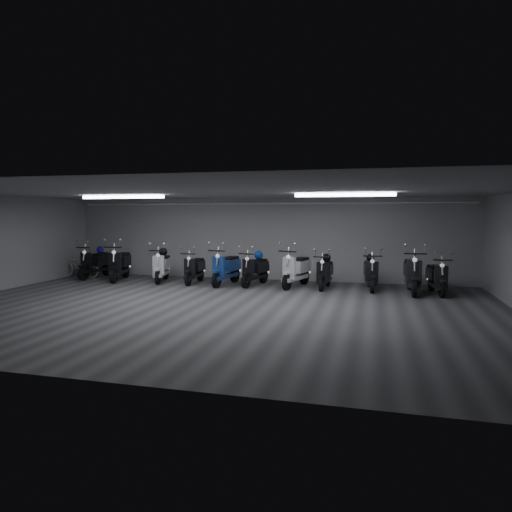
% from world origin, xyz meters
% --- Properties ---
extents(floor, '(14.00, 10.00, 0.01)m').
position_xyz_m(floor, '(0.00, 0.00, -0.01)').
color(floor, '#3E3E40').
rests_on(floor, ground).
extents(ceiling, '(14.00, 10.00, 0.01)m').
position_xyz_m(ceiling, '(0.00, 0.00, 2.80)').
color(ceiling, gray).
rests_on(ceiling, ground).
extents(back_wall, '(14.00, 0.01, 2.80)m').
position_xyz_m(back_wall, '(0.00, 5.00, 1.40)').
color(back_wall, gray).
rests_on(back_wall, ground).
extents(front_wall, '(14.00, 0.01, 2.80)m').
position_xyz_m(front_wall, '(0.00, -5.00, 1.40)').
color(front_wall, gray).
rests_on(front_wall, ground).
extents(fluor_strip_left, '(2.40, 0.18, 0.08)m').
position_xyz_m(fluor_strip_left, '(-3.00, 1.00, 2.74)').
color(fluor_strip_left, white).
rests_on(fluor_strip_left, ceiling).
extents(fluor_strip_right, '(2.40, 0.18, 0.08)m').
position_xyz_m(fluor_strip_right, '(3.00, 1.00, 2.74)').
color(fluor_strip_right, white).
rests_on(fluor_strip_right, ceiling).
extents(conduit, '(13.60, 0.05, 0.05)m').
position_xyz_m(conduit, '(0.00, 4.92, 2.62)').
color(conduit, white).
rests_on(conduit, back_wall).
extents(scooter_0, '(0.83, 1.94, 1.40)m').
position_xyz_m(scooter_0, '(-5.80, 3.79, 0.70)').
color(scooter_0, black).
rests_on(scooter_0, floor).
extents(scooter_1, '(1.11, 2.08, 1.48)m').
position_xyz_m(scooter_1, '(-4.66, 3.47, 0.74)').
color(scooter_1, black).
rests_on(scooter_1, floor).
extents(scooter_2, '(1.02, 1.93, 1.37)m').
position_xyz_m(scooter_2, '(-3.13, 3.56, 0.68)').
color(scooter_2, silver).
rests_on(scooter_2, floor).
extents(scooter_3, '(0.61, 1.71, 1.26)m').
position_xyz_m(scooter_3, '(-1.95, 3.53, 0.63)').
color(scooter_3, black).
rests_on(scooter_3, floor).
extents(scooter_4, '(0.94, 1.99, 1.43)m').
position_xyz_m(scooter_4, '(-0.84, 3.44, 0.71)').
color(scooter_4, navy).
rests_on(scooter_4, floor).
extents(scooter_5, '(0.99, 1.85, 1.31)m').
position_xyz_m(scooter_5, '(0.09, 3.56, 0.66)').
color(scooter_5, black).
rests_on(scooter_5, floor).
extents(scooter_6, '(1.13, 2.04, 1.44)m').
position_xyz_m(scooter_6, '(1.40, 3.57, 0.72)').
color(scooter_6, silver).
rests_on(scooter_6, floor).
extents(scooter_7, '(0.68, 1.74, 1.27)m').
position_xyz_m(scooter_7, '(2.30, 3.54, 0.63)').
color(scooter_7, black).
rests_on(scooter_7, floor).
extents(scooter_8, '(0.75, 1.83, 1.33)m').
position_xyz_m(scooter_8, '(3.65, 3.64, 0.67)').
color(scooter_8, black).
rests_on(scooter_8, floor).
extents(scooter_9, '(0.70, 2.01, 1.49)m').
position_xyz_m(scooter_9, '(4.80, 3.34, 0.74)').
color(scooter_9, black).
rests_on(scooter_9, floor).
extents(bicycle, '(1.72, 0.74, 1.08)m').
position_xyz_m(bicycle, '(-6.50, 3.83, 0.54)').
color(bicycle, silver).
rests_on(bicycle, floor).
extents(scooter_10, '(0.79, 1.78, 1.28)m').
position_xyz_m(scooter_10, '(5.47, 3.36, 0.64)').
color(scooter_10, black).
rests_on(scooter_10, floor).
extents(helmet_0, '(0.28, 0.28, 0.28)m').
position_xyz_m(helmet_0, '(0.15, 3.80, 0.95)').
color(helmet_0, navy).
rests_on(helmet_0, scooter_5).
extents(helmet_1, '(0.27, 0.27, 0.27)m').
position_xyz_m(helmet_1, '(2.31, 3.77, 0.92)').
color(helmet_1, black).
rests_on(helmet_1, scooter_7).
extents(helmet_2, '(0.25, 0.25, 0.25)m').
position_xyz_m(helmet_2, '(-5.77, 4.05, 0.99)').
color(helmet_2, '#180C87').
rests_on(helmet_2, scooter_0).
extents(helmet_3, '(0.29, 0.29, 0.29)m').
position_xyz_m(helmet_3, '(-3.19, 3.81, 0.99)').
color(helmet_3, black).
rests_on(helmet_3, scooter_2).
extents(helmet_4, '(0.24, 0.24, 0.24)m').
position_xyz_m(helmet_4, '(3.62, 3.89, 0.94)').
color(helmet_4, black).
rests_on(helmet_4, scooter_8).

